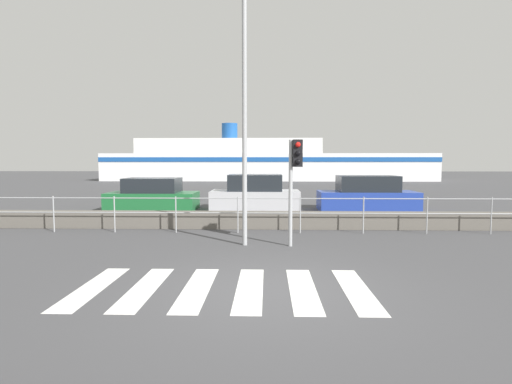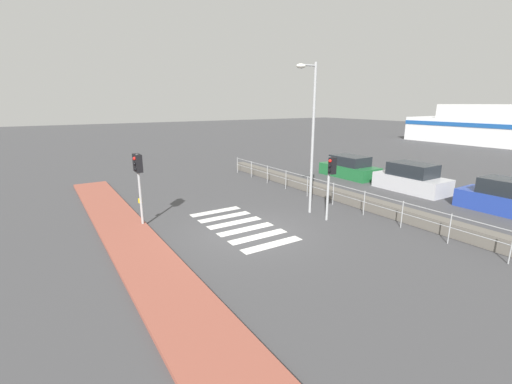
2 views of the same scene
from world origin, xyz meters
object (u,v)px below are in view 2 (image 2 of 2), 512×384
object	(u,v)px
traffic_light_far	(331,175)
parked_car_green	(349,168)
traffic_light_near	(138,171)
parked_car_silver	(411,179)
parked_car_blue	(512,200)
streetlamp	(310,124)

from	to	relation	value
traffic_light_far	parked_car_green	xyz separation A→B (m)	(-5.83, 7.58, -1.39)
traffic_light_far	parked_car_green	distance (m)	9.67
traffic_light_near	parked_car_silver	bearing A→B (deg)	80.95
parked_car_silver	parked_car_blue	size ratio (longest dim) A/B	0.92
parked_car_blue	parked_car_green	bearing A→B (deg)	-180.00
traffic_light_near	parked_car_green	distance (m)	14.64
streetlamp	parked_car_green	size ratio (longest dim) A/B	1.65
traffic_light_near	streetlamp	world-z (taller)	streetlamp
traffic_light_far	parked_car_green	world-z (taller)	traffic_light_far
parked_car_silver	parked_car_blue	xyz separation A→B (m)	(4.95, 0.00, -0.02)
traffic_light_near	parked_car_green	size ratio (longest dim) A/B	0.75
parked_car_silver	parked_car_blue	world-z (taller)	parked_car_silver
traffic_light_near	traffic_light_far	xyz separation A→B (m)	(3.53, 6.78, -0.30)
parked_car_blue	parked_car_silver	bearing A→B (deg)	-180.00
parked_car_green	streetlamp	bearing A→B (deg)	-59.23
traffic_light_near	traffic_light_far	world-z (taller)	traffic_light_near
traffic_light_near	parked_car_blue	distance (m)	16.16
traffic_light_far	parked_car_blue	distance (m)	8.55
streetlamp	parked_car_blue	xyz separation A→B (m)	(4.99, 7.65, -3.30)
traffic_light_far	streetlamp	size ratio (longest dim) A/B	0.42
traffic_light_near	parked_car_green	bearing A→B (deg)	99.13
streetlamp	parked_car_blue	size ratio (longest dim) A/B	1.52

